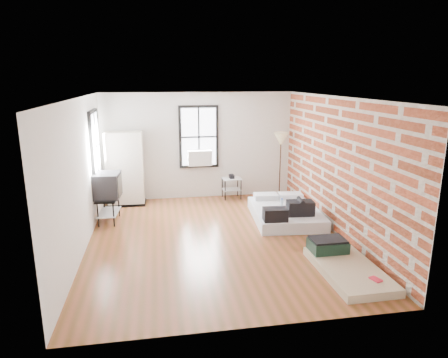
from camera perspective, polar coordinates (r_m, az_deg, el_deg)
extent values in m
plane|color=brown|center=(8.13, -1.19, -8.54)|extent=(6.00, 6.00, 0.00)
cube|color=silver|center=(10.62, -3.63, 4.72)|extent=(5.00, 0.01, 2.80)
cube|color=silver|center=(4.88, 3.97, -6.79)|extent=(5.00, 0.01, 2.80)
cube|color=silver|center=(7.75, -19.85, 0.34)|extent=(0.01, 6.00, 2.80)
cube|color=#9C4024|center=(8.43, 15.83, 1.71)|extent=(0.02, 6.00, 2.80)
cube|color=white|center=(7.51, -1.30, 11.57)|extent=(5.00, 6.00, 0.01)
cube|color=white|center=(10.53, -3.62, 6.02)|extent=(0.90, 0.02, 1.50)
cube|color=black|center=(10.52, -6.27, 5.95)|extent=(0.07, 0.08, 1.64)
cube|color=black|center=(10.62, -1.01, 6.11)|extent=(0.07, 0.08, 1.64)
cube|color=black|center=(10.47, -3.70, 10.29)|extent=(0.90, 0.08, 0.07)
cube|color=black|center=(10.69, -3.56, 1.87)|extent=(0.90, 0.08, 0.07)
cube|color=black|center=(10.52, -3.61, 6.01)|extent=(0.04, 0.02, 1.50)
cube|color=black|center=(10.52, -3.61, 6.01)|extent=(0.90, 0.02, 0.04)
cube|color=white|center=(10.51, -3.50, 3.07)|extent=(0.62, 0.30, 0.40)
cube|color=white|center=(9.44, -17.85, 4.41)|extent=(0.02, 0.90, 1.50)
cube|color=black|center=(8.97, -18.39, 3.89)|extent=(0.08, 0.07, 1.64)
cube|color=black|center=(9.92, -17.58, 4.87)|extent=(0.08, 0.07, 1.64)
cube|color=black|center=(9.35, -18.33, 9.15)|extent=(0.08, 0.90, 0.07)
cube|color=black|center=(9.60, -17.61, -0.21)|extent=(0.08, 0.90, 0.07)
cube|color=black|center=(9.44, -17.79, 4.42)|extent=(0.02, 0.04, 1.50)
cube|color=black|center=(9.44, -17.79, 4.42)|extent=(0.02, 0.90, 0.04)
cube|color=white|center=(9.29, 8.75, -4.91)|extent=(1.59, 2.07, 0.26)
cube|color=white|center=(9.89, 5.98, -2.48)|extent=(0.59, 0.40, 0.12)
cube|color=white|center=(10.02, 9.46, -2.36)|extent=(0.59, 0.40, 0.12)
cube|color=black|center=(8.83, 10.84, -4.08)|extent=(0.59, 0.37, 0.31)
cylinder|color=black|center=(8.78, 10.89, -3.00)|extent=(0.11, 0.37, 0.08)
cube|color=black|center=(8.40, 7.32, -5.04)|extent=(0.52, 0.35, 0.27)
cylinder|color=silver|center=(9.14, 8.25, -3.60)|extent=(0.07, 0.07, 0.23)
cylinder|color=blue|center=(9.10, 8.28, -2.83)|extent=(0.04, 0.04, 0.03)
cube|color=#C8B590|center=(7.06, 17.39, -12.31)|extent=(0.93, 1.74, 0.14)
cube|color=black|center=(7.47, 14.60, -9.19)|extent=(0.64, 0.46, 0.20)
cube|color=black|center=(7.42, 14.65, -8.35)|extent=(0.61, 0.43, 0.04)
cube|color=red|center=(6.73, 20.86, -13.24)|extent=(0.17, 0.21, 0.02)
cube|color=black|center=(10.57, -13.66, -3.34)|extent=(0.95, 0.57, 0.06)
cube|color=beige|center=(10.34, -13.96, 1.58)|extent=(0.91, 0.52, 1.80)
cylinder|color=black|center=(10.51, 0.17, -1.66)|extent=(0.02, 0.02, 0.54)
cylinder|color=black|center=(10.61, 2.45, -1.51)|extent=(0.02, 0.02, 0.54)
cylinder|color=black|center=(10.82, -0.25, -1.19)|extent=(0.02, 0.02, 0.54)
cylinder|color=black|center=(10.93, 1.97, -1.05)|extent=(0.02, 0.02, 0.54)
cube|color=silver|center=(10.64, 1.09, 0.06)|extent=(0.52, 0.43, 0.02)
cube|color=silver|center=(10.72, 1.09, -1.48)|extent=(0.50, 0.41, 0.02)
cube|color=black|center=(10.63, 1.09, 0.37)|extent=(0.13, 0.19, 0.10)
cylinder|color=black|center=(11.03, 7.87, -2.41)|extent=(0.25, 0.25, 0.03)
cylinder|color=black|center=(10.84, 8.00, 1.47)|extent=(0.03, 0.03, 1.51)
cone|color=#CCBA83|center=(10.69, 8.15, 5.67)|extent=(0.38, 0.38, 0.33)
cylinder|color=black|center=(9.07, -17.57, -4.91)|extent=(0.03, 0.03, 0.55)
cylinder|color=black|center=(9.00, -15.50, -4.90)|extent=(0.03, 0.03, 0.55)
cylinder|color=black|center=(9.69, -16.74, -3.63)|extent=(0.03, 0.03, 0.55)
cylinder|color=black|center=(9.62, -14.80, -3.61)|extent=(0.03, 0.03, 0.55)
cube|color=black|center=(9.26, -16.26, -2.62)|extent=(0.51, 0.83, 0.03)
cube|color=silver|center=(9.36, -16.12, -4.57)|extent=(0.48, 0.81, 0.02)
cube|color=black|center=(9.19, -16.38, -0.87)|extent=(0.61, 0.69, 0.55)
cube|color=black|center=(9.13, -14.68, -0.84)|extent=(0.06, 0.53, 0.44)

